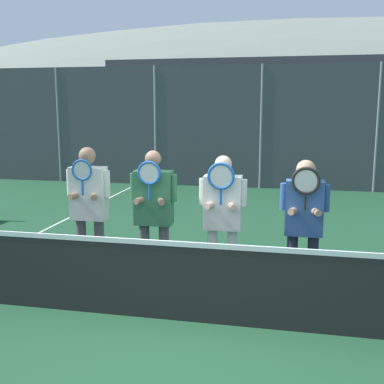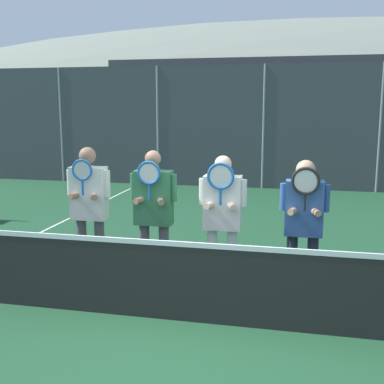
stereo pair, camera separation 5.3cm
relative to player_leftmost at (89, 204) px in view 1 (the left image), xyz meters
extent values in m
plane|color=#1E4C2D|center=(1.67, -0.89, -1.09)|extent=(120.00, 120.00, 0.00)
ellipsoid|color=gray|center=(1.67, 50.96, -1.09)|extent=(110.32, 61.29, 21.45)
cube|color=beige|center=(3.26, 15.61, 0.81)|extent=(15.78, 5.00, 3.80)
cube|color=#4C4C51|center=(3.26, 15.61, 2.89)|extent=(16.28, 5.50, 0.36)
cylinder|color=gray|center=(-4.60, 8.15, 0.67)|extent=(0.06, 0.06, 3.51)
cylinder|color=gray|center=(-1.46, 8.15, 0.67)|extent=(0.06, 0.06, 3.51)
cylinder|color=gray|center=(1.67, 8.15, 0.67)|extent=(0.06, 0.06, 3.51)
cylinder|color=gray|center=(4.80, 8.15, 0.67)|extent=(0.06, 0.06, 3.51)
cube|color=#42474C|center=(1.67, 8.15, 0.67)|extent=(18.80, 0.02, 3.51)
cube|color=black|center=(1.67, -0.89, -0.66)|extent=(9.76, 0.02, 0.86)
cube|color=white|center=(1.67, -0.89, -0.21)|extent=(9.76, 0.03, 0.06)
cube|color=white|center=(-2.03, 2.11, -1.08)|extent=(0.05, 16.00, 0.01)
cylinder|color=#56565B|center=(-0.13, 0.01, -0.65)|extent=(0.13, 0.13, 0.88)
cylinder|color=#56565B|center=(0.13, 0.01, -0.65)|extent=(0.13, 0.13, 0.88)
cube|color=white|center=(0.00, 0.01, 0.14)|extent=(0.46, 0.22, 0.70)
sphere|color=#997056|center=(0.00, 0.01, 0.63)|extent=(0.22, 0.22, 0.22)
cylinder|color=white|center=(-0.26, 0.01, 0.27)|extent=(0.08, 0.08, 0.34)
cylinder|color=white|center=(0.26, 0.01, 0.27)|extent=(0.08, 0.08, 0.34)
cylinder|color=#997056|center=(-0.12, -0.08, 0.12)|extent=(0.16, 0.27, 0.08)
cylinder|color=#997056|center=(0.12, -0.08, 0.12)|extent=(0.16, 0.27, 0.08)
cylinder|color=#1E5BAD|center=(0.00, -0.17, 0.24)|extent=(0.03, 0.03, 0.20)
torus|color=#1E5BAD|center=(0.00, -0.17, 0.47)|extent=(0.28, 0.03, 0.28)
cylinder|color=silver|center=(0.00, -0.17, 0.47)|extent=(0.23, 0.00, 0.23)
cylinder|color=#56565B|center=(0.77, -0.05, -0.65)|extent=(0.13, 0.13, 0.87)
cylinder|color=#56565B|center=(1.03, -0.05, -0.65)|extent=(0.13, 0.13, 0.87)
cube|color=#337047|center=(0.90, -0.05, 0.12)|extent=(0.47, 0.22, 0.69)
sphere|color=#997056|center=(0.90, -0.05, 0.62)|extent=(0.20, 0.20, 0.20)
cylinder|color=#337047|center=(0.64, -0.05, 0.26)|extent=(0.08, 0.08, 0.34)
cylinder|color=#337047|center=(1.16, -0.05, 0.26)|extent=(0.08, 0.08, 0.34)
cylinder|color=#997056|center=(0.78, -0.14, 0.11)|extent=(0.16, 0.27, 0.08)
cylinder|color=#997056|center=(1.02, -0.14, 0.11)|extent=(0.16, 0.27, 0.08)
cylinder|color=#1E5BAD|center=(0.90, -0.23, 0.23)|extent=(0.03, 0.03, 0.20)
torus|color=#1E5BAD|center=(0.90, -0.23, 0.46)|extent=(0.30, 0.03, 0.30)
cylinder|color=silver|center=(0.90, -0.23, 0.46)|extent=(0.24, 0.00, 0.24)
cylinder|color=white|center=(1.64, -0.01, -0.67)|extent=(0.13, 0.13, 0.84)
cylinder|color=white|center=(1.90, -0.01, -0.67)|extent=(0.13, 0.13, 0.84)
cube|color=white|center=(1.77, -0.01, 0.09)|extent=(0.46, 0.22, 0.67)
sphere|color=#DBB293|center=(1.77, -0.01, 0.57)|extent=(0.21, 0.21, 0.21)
cylinder|color=white|center=(1.52, -0.01, 0.22)|extent=(0.08, 0.08, 0.33)
cylinder|color=white|center=(2.03, -0.01, 0.22)|extent=(0.08, 0.08, 0.33)
cylinder|color=#DBB293|center=(1.66, -0.10, 0.08)|extent=(0.16, 0.27, 0.08)
cylinder|color=#DBB293|center=(1.89, -0.10, 0.08)|extent=(0.16, 0.27, 0.08)
cylinder|color=#1E5BAD|center=(1.77, -0.19, 0.20)|extent=(0.03, 0.03, 0.20)
torus|color=#1E5BAD|center=(1.77, -0.19, 0.44)|extent=(0.33, 0.04, 0.33)
cylinder|color=silver|center=(1.77, -0.19, 0.44)|extent=(0.27, 0.00, 0.27)
cylinder|color=#232838|center=(2.63, -0.03, -0.67)|extent=(0.13, 0.13, 0.83)
cylinder|color=#232838|center=(2.87, -0.03, -0.67)|extent=(0.13, 0.13, 0.83)
cube|color=#335693|center=(2.75, -0.03, 0.07)|extent=(0.44, 0.22, 0.66)
sphere|color=tan|center=(2.75, -0.03, 0.53)|extent=(0.23, 0.23, 0.23)
cylinder|color=#335693|center=(2.50, -0.03, 0.20)|extent=(0.08, 0.08, 0.32)
cylinder|color=#335693|center=(2.99, -0.03, 0.20)|extent=(0.08, 0.08, 0.32)
cylinder|color=tan|center=(2.64, -0.12, 0.06)|extent=(0.16, 0.27, 0.08)
cylinder|color=tan|center=(2.86, -0.12, 0.06)|extent=(0.16, 0.27, 0.08)
cylinder|color=black|center=(2.75, -0.21, 0.18)|extent=(0.03, 0.03, 0.20)
torus|color=black|center=(2.75, -0.21, 0.42)|extent=(0.32, 0.03, 0.32)
cylinder|color=silver|center=(2.75, -0.21, 0.42)|extent=(0.27, 0.00, 0.27)
cube|color=#285638|center=(-2.92, 10.66, -0.37)|extent=(4.77, 1.80, 0.83)
cube|color=#2D3842|center=(-2.92, 10.66, 0.39)|extent=(2.62, 1.66, 0.68)
cylinder|color=black|center=(-1.37, 9.73, -0.79)|extent=(0.60, 0.16, 0.60)
cylinder|color=black|center=(-1.37, 11.58, -0.79)|extent=(0.60, 0.16, 0.60)
cylinder|color=black|center=(-4.47, 9.73, -0.79)|extent=(0.60, 0.16, 0.60)
cylinder|color=black|center=(-4.47, 11.58, -0.79)|extent=(0.60, 0.16, 0.60)
cube|color=black|center=(2.23, 10.55, -0.38)|extent=(4.50, 1.79, 0.81)
cube|color=#2D3842|center=(2.23, 10.55, 0.35)|extent=(2.47, 1.65, 0.66)
cylinder|color=black|center=(3.69, 9.64, -0.79)|extent=(0.60, 0.16, 0.60)
cylinder|color=black|center=(3.69, 11.47, -0.79)|extent=(0.60, 0.16, 0.60)
cylinder|color=black|center=(0.77, 9.64, -0.79)|extent=(0.60, 0.16, 0.60)
cylinder|color=black|center=(0.77, 11.47, -0.79)|extent=(0.60, 0.16, 0.60)
camera|label=1|loc=(2.60, -5.75, 1.26)|focal=45.00mm
camera|label=2|loc=(2.65, -5.74, 1.26)|focal=45.00mm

